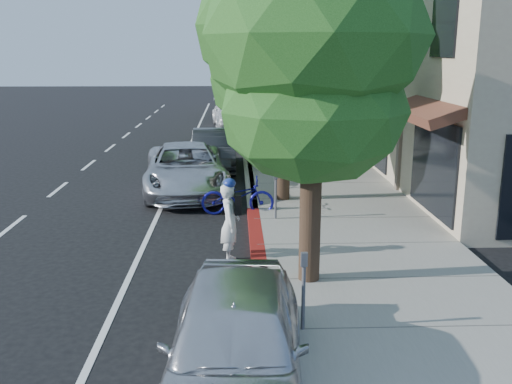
{
  "coord_description": "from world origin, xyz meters",
  "views": [
    {
      "loc": [
        -0.48,
        -12.07,
        4.38
      ],
      "look_at": [
        -0.03,
        0.03,
        1.35
      ],
      "focal_mm": 40.0,
      "sensor_mm": 36.0,
      "label": 1
    }
  ],
  "objects_px": {
    "bicycle": "(238,196)",
    "dark_sedan": "(214,150)",
    "street_tree_0": "(314,42)",
    "pedestrian": "(275,131)",
    "white_pickup": "(233,114)",
    "street_tree_4": "(258,50)",
    "near_car_a": "(235,343)",
    "street_tree_2": "(271,58)",
    "street_tree_3": "(263,46)",
    "silver_suv": "(186,169)",
    "street_tree_1": "(285,31)",
    "dark_suv_far": "(234,108)",
    "cyclist": "(230,223)",
    "street_tree_5": "(254,48)"
  },
  "relations": [
    {
      "from": "bicycle",
      "to": "dark_sedan",
      "type": "height_order",
      "value": "dark_sedan"
    },
    {
      "from": "street_tree_0",
      "to": "pedestrian",
      "type": "xyz_separation_m",
      "value": [
        0.34,
        14.1,
        -3.48
      ]
    },
    {
      "from": "street_tree_0",
      "to": "white_pickup",
      "type": "xyz_separation_m",
      "value": [
        -1.5,
        23.0,
        -3.72
      ]
    },
    {
      "from": "street_tree_4",
      "to": "near_car_a",
      "type": "relative_size",
      "value": 1.57
    },
    {
      "from": "street_tree_0",
      "to": "street_tree_4",
      "type": "height_order",
      "value": "street_tree_0"
    },
    {
      "from": "street_tree_2",
      "to": "street_tree_3",
      "type": "height_order",
      "value": "street_tree_3"
    },
    {
      "from": "street_tree_0",
      "to": "dark_sedan",
      "type": "xyz_separation_m",
      "value": [
        -2.16,
        11.0,
        -3.76
      ]
    },
    {
      "from": "silver_suv",
      "to": "pedestrian",
      "type": "height_order",
      "value": "pedestrian"
    },
    {
      "from": "dark_sedan",
      "to": "pedestrian",
      "type": "distance_m",
      "value": 4.0
    },
    {
      "from": "near_car_a",
      "to": "bicycle",
      "type": "bearing_deg",
      "value": 92.56
    },
    {
      "from": "silver_suv",
      "to": "white_pickup",
      "type": "xyz_separation_m",
      "value": [
        1.42,
        15.5,
        0.03
      ]
    },
    {
      "from": "street_tree_1",
      "to": "street_tree_4",
      "type": "relative_size",
      "value": 1.14
    },
    {
      "from": "bicycle",
      "to": "white_pickup",
      "type": "xyz_separation_m",
      "value": [
        -0.18,
        18.09,
        0.26
      ]
    },
    {
      "from": "street_tree_2",
      "to": "silver_suv",
      "type": "relative_size",
      "value": 1.24
    },
    {
      "from": "street_tree_0",
      "to": "street_tree_3",
      "type": "distance_m",
      "value": 18.0
    },
    {
      "from": "street_tree_2",
      "to": "dark_sedan",
      "type": "distance_m",
      "value": 4.09
    },
    {
      "from": "street_tree_2",
      "to": "street_tree_4",
      "type": "relative_size",
      "value": 0.96
    },
    {
      "from": "silver_suv",
      "to": "dark_suv_far",
      "type": "xyz_separation_m",
      "value": [
        1.52,
        18.57,
        0.07
      ]
    },
    {
      "from": "dark_sedan",
      "to": "dark_suv_far",
      "type": "relative_size",
      "value": 0.93
    },
    {
      "from": "bicycle",
      "to": "pedestrian",
      "type": "xyz_separation_m",
      "value": [
        1.66,
        9.19,
        0.5
      ]
    },
    {
      "from": "street_tree_4",
      "to": "dark_suv_far",
      "type": "height_order",
      "value": "street_tree_4"
    },
    {
      "from": "street_tree_1",
      "to": "dark_suv_far",
      "type": "relative_size",
      "value": 1.65
    },
    {
      "from": "street_tree_3",
      "to": "cyclist",
      "type": "distance_m",
      "value": 17.11
    },
    {
      "from": "street_tree_3",
      "to": "pedestrian",
      "type": "height_order",
      "value": "street_tree_3"
    },
    {
      "from": "street_tree_4",
      "to": "near_car_a",
      "type": "height_order",
      "value": "street_tree_4"
    },
    {
      "from": "street_tree_4",
      "to": "dark_suv_far",
      "type": "xyz_separation_m",
      "value": [
        -1.4,
        2.07,
        -3.54
      ]
    },
    {
      "from": "street_tree_5",
      "to": "dark_suv_far",
      "type": "bearing_deg",
      "value": -109.61
    },
    {
      "from": "silver_suv",
      "to": "bicycle",
      "type": "bearing_deg",
      "value": -64.0
    },
    {
      "from": "cyclist",
      "to": "street_tree_1",
      "type": "bearing_deg",
      "value": -18.77
    },
    {
      "from": "street_tree_4",
      "to": "street_tree_5",
      "type": "bearing_deg",
      "value": 90.0
    },
    {
      "from": "street_tree_1",
      "to": "near_car_a",
      "type": "relative_size",
      "value": 1.79
    },
    {
      "from": "bicycle",
      "to": "dark_suv_far",
      "type": "distance_m",
      "value": 21.16
    },
    {
      "from": "street_tree_0",
      "to": "street_tree_1",
      "type": "xyz_separation_m",
      "value": [
        -0.0,
        6.0,
        0.38
      ]
    },
    {
      "from": "bicycle",
      "to": "silver_suv",
      "type": "xyz_separation_m",
      "value": [
        -1.6,
        2.59,
        0.23
      ]
    },
    {
      "from": "street_tree_3",
      "to": "street_tree_4",
      "type": "xyz_separation_m",
      "value": [
        0.0,
        6.0,
        -0.2
      ]
    },
    {
      "from": "street_tree_5",
      "to": "pedestrian",
      "type": "height_order",
      "value": "street_tree_5"
    },
    {
      "from": "street_tree_5",
      "to": "bicycle",
      "type": "distance_m",
      "value": 25.44
    },
    {
      "from": "bicycle",
      "to": "silver_suv",
      "type": "height_order",
      "value": "silver_suv"
    },
    {
      "from": "street_tree_3",
      "to": "street_tree_4",
      "type": "height_order",
      "value": "street_tree_3"
    },
    {
      "from": "street_tree_2",
      "to": "dark_suv_far",
      "type": "relative_size",
      "value": 1.39
    },
    {
      "from": "street_tree_0",
      "to": "dark_suv_far",
      "type": "xyz_separation_m",
      "value": [
        -1.4,
        26.07,
        -3.68
      ]
    },
    {
      "from": "street_tree_4",
      "to": "pedestrian",
      "type": "height_order",
      "value": "street_tree_4"
    },
    {
      "from": "cyclist",
      "to": "street_tree_4",
      "type": "bearing_deg",
      "value": -4.64
    },
    {
      "from": "street_tree_4",
      "to": "silver_suv",
      "type": "distance_m",
      "value": 17.14
    },
    {
      "from": "street_tree_2",
      "to": "pedestrian",
      "type": "bearing_deg",
      "value": 80.79
    },
    {
      "from": "street_tree_2",
      "to": "dark_sedan",
      "type": "relative_size",
      "value": 1.49
    },
    {
      "from": "street_tree_0",
      "to": "street_tree_5",
      "type": "distance_m",
      "value": 30.0
    },
    {
      "from": "street_tree_1",
      "to": "street_tree_3",
      "type": "bearing_deg",
      "value": 90.0
    },
    {
      "from": "dark_suv_far",
      "to": "white_pickup",
      "type": "bearing_deg",
      "value": -88.06
    },
    {
      "from": "pedestrian",
      "to": "white_pickup",
      "type": "bearing_deg",
      "value": -110.97
    }
  ]
}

